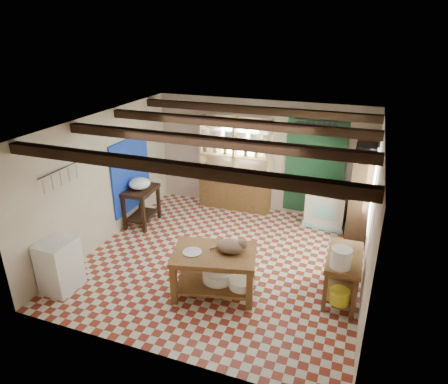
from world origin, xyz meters
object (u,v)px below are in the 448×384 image
(work_table, at_px, (215,272))
(cat, at_px, (230,246))
(prep_table, at_px, (142,206))
(white_cabinet, at_px, (60,265))
(stove, at_px, (326,207))
(right_counter, at_px, (342,276))

(work_table, bearing_deg, cat, 11.31)
(prep_table, bearing_deg, white_cabinet, -93.76)
(work_table, height_order, stove, stove)
(work_table, xyz_separation_m, stove, (1.41, 3.09, 0.04))
(prep_table, height_order, white_cabinet, white_cabinet)
(prep_table, relative_size, right_counter, 0.79)
(work_table, height_order, right_counter, right_counter)
(work_table, distance_m, white_cabinet, 2.56)
(white_cabinet, bearing_deg, prep_table, 90.46)
(white_cabinet, distance_m, right_counter, 4.62)
(work_table, relative_size, right_counter, 1.24)
(prep_table, height_order, cat, cat)
(white_cabinet, bearing_deg, right_counter, 18.65)
(right_counter, bearing_deg, prep_table, 164.71)
(work_table, distance_m, cat, 0.54)
(cat, bearing_deg, white_cabinet, 175.33)
(prep_table, relative_size, cat, 1.86)
(white_cabinet, bearing_deg, work_table, 19.23)
(work_table, distance_m, right_counter, 2.06)
(stove, relative_size, prep_table, 1.01)
(prep_table, bearing_deg, work_table, -39.04)
(prep_table, bearing_deg, cat, -34.93)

